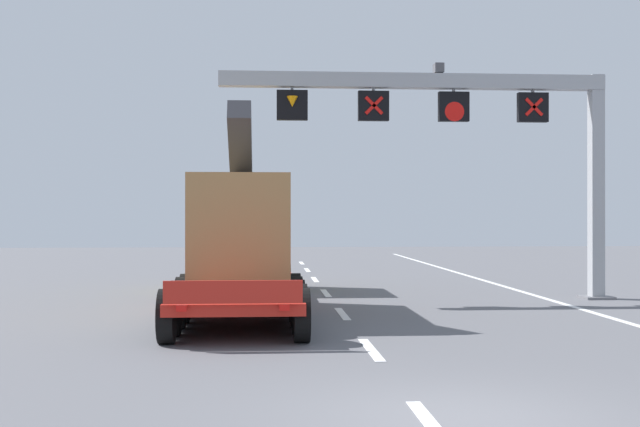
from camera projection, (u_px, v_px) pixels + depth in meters
name	position (u px, v px, depth m)	size (l,w,h in m)	color
ground	(460.00, 419.00, 10.21)	(112.00, 112.00, 0.00)	#5B5B60
lane_markings	(333.00, 302.00, 23.93)	(0.20, 42.17, 0.01)	silver
edge_line_right	(575.00, 307.00, 22.61)	(0.20, 63.00, 0.01)	silver
overhead_lane_gantry	(463.00, 116.00, 24.75)	(12.04, 0.90, 7.19)	#9EA0A5
heavy_haul_truck_red	(244.00, 235.00, 23.67)	(3.02, 14.06, 5.30)	red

